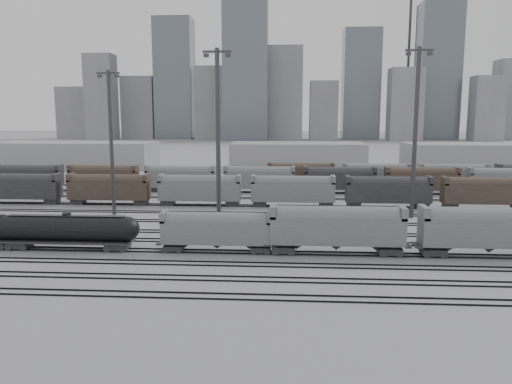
# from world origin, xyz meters

# --- Properties ---
(ground) EXTENTS (900.00, 900.00, 0.00)m
(ground) POSITION_xyz_m (0.00, 0.00, 0.00)
(ground) COLOR #A6A5AA
(ground) RESTS_ON ground
(tracks) EXTENTS (220.00, 71.50, 0.16)m
(tracks) POSITION_xyz_m (0.00, 17.50, 0.08)
(tracks) COLOR black
(tracks) RESTS_ON ground
(tank_car_b) EXTENTS (18.05, 3.01, 4.46)m
(tank_car_b) POSITION_xyz_m (-20.03, 1.00, 2.58)
(tank_car_b) COLOR #252528
(tank_car_b) RESTS_ON ground
(hopper_car_a) EXTENTS (13.43, 2.67, 4.80)m
(hopper_car_a) POSITION_xyz_m (-1.45, 1.00, 2.97)
(hopper_car_a) COLOR #252528
(hopper_car_a) RESTS_ON ground
(hopper_car_b) EXTENTS (15.92, 3.16, 5.69)m
(hopper_car_b) POSITION_xyz_m (12.95, 1.00, 3.52)
(hopper_car_b) COLOR #252528
(hopper_car_b) RESTS_ON ground
(hopper_car_c) EXTENTS (16.12, 3.20, 5.76)m
(hopper_car_c) POSITION_xyz_m (30.74, 1.00, 3.56)
(hopper_car_c) COLOR #252528
(hopper_car_c) RESTS_ON ground
(light_mast_b) EXTENTS (3.78, 0.60, 23.62)m
(light_mast_b) POSITION_xyz_m (-21.86, 22.73, 12.53)
(light_mast_b) COLOR #39393B
(light_mast_b) RESTS_ON ground
(light_mast_c) EXTENTS (4.15, 0.66, 25.92)m
(light_mast_c) POSITION_xyz_m (-3.12, 14.97, 13.75)
(light_mast_c) COLOR #39393B
(light_mast_c) RESTS_ON ground
(light_mast_d) EXTENTS (4.31, 0.69, 26.93)m
(light_mast_d) POSITION_xyz_m (27.14, 23.30, 14.29)
(light_mast_d) COLOR #39393B
(light_mast_d) RESTS_ON ground
(bg_string_near) EXTENTS (151.00, 3.00, 5.60)m
(bg_string_near) POSITION_xyz_m (8.00, 32.00, 2.80)
(bg_string_near) COLOR gray
(bg_string_near) RESTS_ON ground
(bg_string_mid) EXTENTS (151.00, 3.00, 5.60)m
(bg_string_mid) POSITION_xyz_m (18.00, 48.00, 2.80)
(bg_string_mid) COLOR #252528
(bg_string_mid) RESTS_ON ground
(bg_string_far) EXTENTS (66.00, 3.00, 5.60)m
(bg_string_far) POSITION_xyz_m (35.50, 56.00, 2.80)
(bg_string_far) COLOR brown
(bg_string_far) RESTS_ON ground
(warehouse_left) EXTENTS (50.00, 18.00, 8.00)m
(warehouse_left) POSITION_xyz_m (-60.00, 95.00, 4.00)
(warehouse_left) COLOR #A0A0A3
(warehouse_left) RESTS_ON ground
(warehouse_mid) EXTENTS (40.00, 18.00, 8.00)m
(warehouse_mid) POSITION_xyz_m (10.00, 95.00, 4.00)
(warehouse_mid) COLOR #A0A0A3
(warehouse_mid) RESTS_ON ground
(warehouse_right) EXTENTS (35.00, 18.00, 8.00)m
(warehouse_right) POSITION_xyz_m (60.00, 95.00, 4.00)
(warehouse_right) COLOR #A0A0A3
(warehouse_right) RESTS_ON ground
(skyline) EXTENTS (316.00, 22.40, 95.00)m
(skyline) POSITION_xyz_m (10.84, 280.00, 34.73)
(skyline) COLOR #9A9A9D
(skyline) RESTS_ON ground
(crane_left) EXTENTS (42.00, 1.80, 100.00)m
(crane_left) POSITION_xyz_m (-28.74, 305.00, 57.39)
(crane_left) COLOR #39393B
(crane_left) RESTS_ON ground
(crane_right) EXTENTS (42.00, 1.80, 100.00)m
(crane_right) POSITION_xyz_m (91.26, 305.00, 57.39)
(crane_right) COLOR #39393B
(crane_right) RESTS_ON ground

